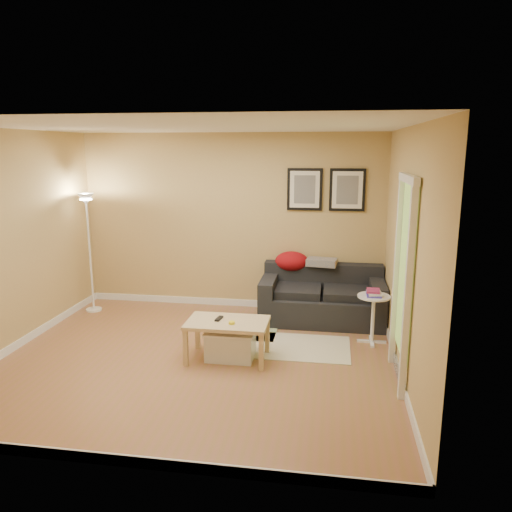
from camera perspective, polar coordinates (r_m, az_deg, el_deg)
name	(u,v)px	position (r m, az deg, el deg)	size (l,w,h in m)	color
floor	(198,359)	(5.84, -6.77, -11.73)	(4.50, 4.50, 0.00)	#9A6042
ceiling	(191,126)	(5.34, -7.50, 14.66)	(4.50, 4.50, 0.00)	white
wall_back	(231,222)	(7.36, -2.86, 3.95)	(4.50, 4.50, 0.00)	tan
wall_front	(117,305)	(3.62, -15.82, -5.44)	(4.50, 4.50, 0.00)	tan
wall_left	(8,243)	(6.43, -26.79, 1.39)	(4.00, 4.00, 0.00)	tan
wall_right	(406,255)	(5.29, 17.01, 0.08)	(4.00, 4.00, 0.00)	tan
baseboard_back	(232,302)	(7.63, -2.77, -5.38)	(4.50, 0.02, 0.10)	white
baseboard_front	(127,461)	(4.18, -14.67, -21.95)	(4.50, 0.02, 0.10)	white
baseboard_left	(20,343)	(6.75, -25.68, -9.08)	(0.02, 4.00, 0.10)	white
baseboard_right	(398,368)	(5.68, 16.10, -12.33)	(0.02, 4.00, 0.10)	white
sofa	(322,295)	(6.95, 7.67, -4.47)	(1.70, 0.90, 0.75)	black
red_throw	(292,261)	(7.17, 4.16, -0.60)	(0.48, 0.36, 0.28)	maroon
plaid_throw	(322,262)	(7.11, 7.62, -0.71)	(0.42, 0.26, 0.10)	tan
framed_print_left	(305,189)	(7.13, 5.66, 7.68)	(0.50, 0.04, 0.60)	black
framed_print_right	(347,190)	(7.13, 10.52, 7.53)	(0.50, 0.04, 0.60)	black
area_rug	(298,347)	(6.12, 4.90, -10.45)	(1.25, 0.85, 0.01)	beige
green_runner	(249,334)	(6.51, -0.83, -8.99)	(0.70, 0.50, 0.01)	#668C4C
coffee_table	(228,340)	(5.72, -3.29, -9.69)	(0.92, 0.56, 0.46)	tan
remote_control	(219,319)	(5.69, -4.31, -7.23)	(0.05, 0.16, 0.02)	black
tape_roll	(232,323)	(5.54, -2.83, -7.72)	(0.07, 0.07, 0.03)	yellow
storage_bin	(231,344)	(5.77, -2.95, -10.13)	(0.56, 0.41, 0.34)	white
side_table	(373,319)	(6.31, 13.36, -7.14)	(0.40, 0.40, 0.61)	white
book_stack	(374,293)	(6.20, 13.48, -4.14)	(0.18, 0.23, 0.07)	#4639AD
floor_lamp	(90,256)	(7.59, -18.66, -0.03)	(0.23, 0.23, 1.76)	white
doorway	(402,285)	(5.21, 16.50, -3.21)	(0.12, 1.01, 2.13)	white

